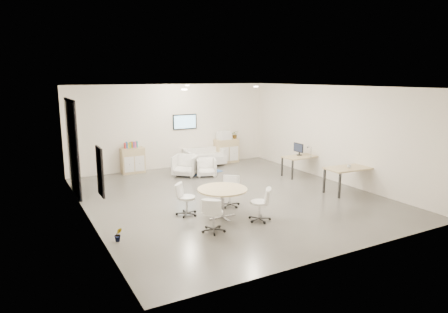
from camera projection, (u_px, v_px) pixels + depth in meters
room_shell at (230, 143)px, 11.48m from camera, size 9.60×10.60×4.80m
glass_door at (72, 145)px, 11.81m from camera, size 0.09×1.90×2.85m
artwork at (100, 172)px, 8.26m from camera, size 0.05×0.54×1.04m
wall_tv at (185, 122)px, 15.53m from camera, size 0.98×0.06×0.58m
ceiling_spots at (210, 87)px, 11.80m from camera, size 3.14×4.14×0.03m
sideboard_left at (133, 160)px, 14.59m from camera, size 0.83×0.43×0.94m
sideboard_right at (226, 151)px, 16.40m from camera, size 0.97×0.47×0.97m
books at (131, 145)px, 14.46m from camera, size 0.48×0.14×0.22m
printer at (224, 135)px, 16.22m from camera, size 0.53×0.45×0.36m
loveseat at (204, 158)px, 15.80m from camera, size 1.64×0.90×0.59m
blue_rug at (202, 171)px, 14.87m from camera, size 1.49×1.11×0.01m
armchair_left at (185, 165)px, 14.17m from camera, size 1.09×1.09×0.82m
armchair_right at (206, 167)px, 14.15m from camera, size 0.85×0.82×0.69m
desk_rear at (302, 158)px, 14.16m from camera, size 1.42×0.78×0.72m
desk_front at (350, 170)px, 12.09m from camera, size 1.54×0.83×0.78m
monitor at (299, 149)px, 14.21m from camera, size 0.20×0.50×0.44m
round_table at (222, 192)px, 9.90m from camera, size 1.24×1.24×0.76m
meeting_chairs at (222, 202)px, 9.95m from camera, size 2.23×2.23×0.82m
plant_cabinet at (235, 135)px, 16.44m from camera, size 0.39×0.41×0.26m
plant_floor at (118, 238)px, 8.57m from camera, size 0.19×0.32×0.14m
cup at (349, 166)px, 12.00m from camera, size 0.15×0.13×0.12m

